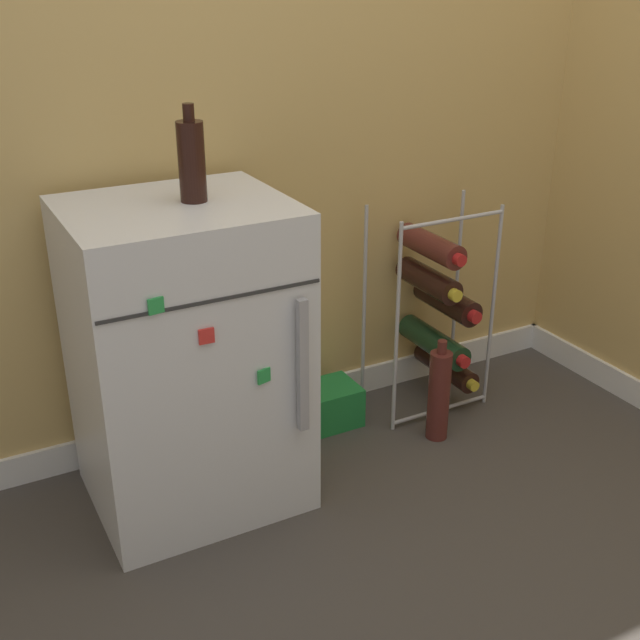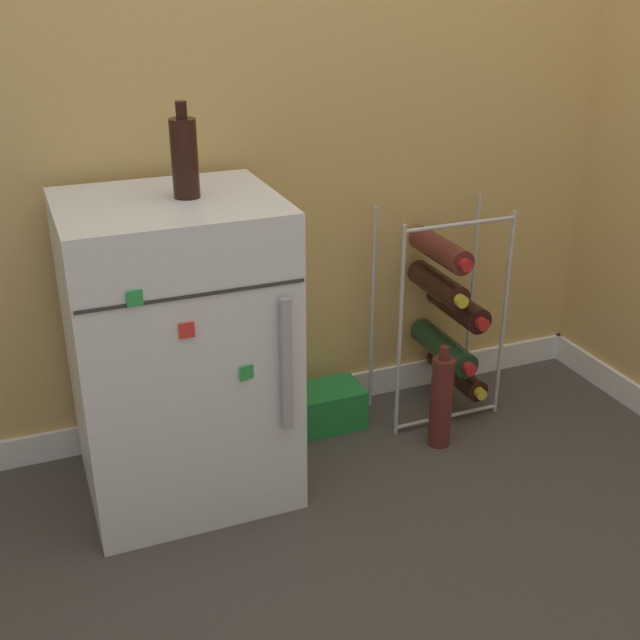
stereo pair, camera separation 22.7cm
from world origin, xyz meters
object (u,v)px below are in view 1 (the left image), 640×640
fridge_top_bottle (192,160)px  wine_rack (437,309)px  mini_fridge (187,359)px  soda_box (320,407)px  loose_bottle_floor (439,395)px

fridge_top_bottle → wine_rack: bearing=7.0°
mini_fridge → soda_box: size_ratio=3.38×
soda_box → loose_bottle_floor: loose_bottle_floor is taller
mini_fridge → fridge_top_bottle: bearing=5.1°
wine_rack → mini_fridge: bearing=-173.1°
fridge_top_bottle → loose_bottle_floor: size_ratio=0.70×
wine_rack → fridge_top_bottle: (-0.81, -0.10, 0.58)m
soda_box → loose_bottle_floor: size_ratio=0.74×
fridge_top_bottle → loose_bottle_floor: bearing=-7.3°
wine_rack → fridge_top_bottle: 1.01m
wine_rack → loose_bottle_floor: bearing=-121.7°
mini_fridge → wine_rack: size_ratio=1.21×
loose_bottle_floor → mini_fridge: bearing=173.5°
wine_rack → fridge_top_bottle: size_ratio=2.96×
soda_box → fridge_top_bottle: size_ratio=1.06×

